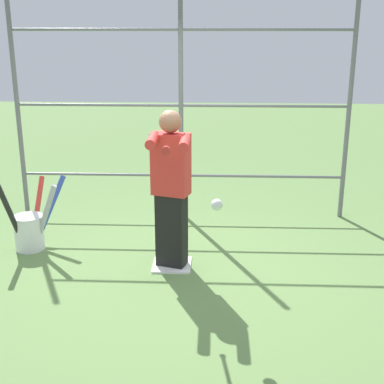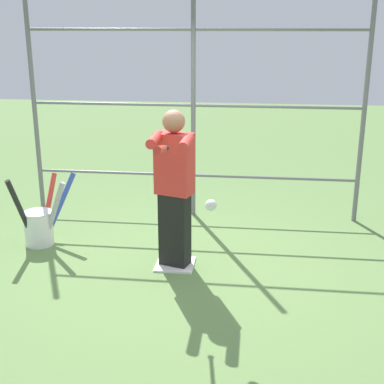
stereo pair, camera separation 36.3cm
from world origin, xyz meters
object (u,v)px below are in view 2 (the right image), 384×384
object	(u,v)px
baseball_bat_swinging	(161,150)
bat_bucket	(40,224)
batter	(174,185)
softball_in_flight	(211,205)

from	to	relation	value
baseball_bat_swinging	bat_bucket	size ratio (longest dim) A/B	0.97
batter	bat_bucket	size ratio (longest dim) A/B	1.82
bat_bucket	softball_in_flight	bearing A→B (deg)	145.99
bat_bucket	batter	bearing A→B (deg)	166.24
batter	softball_in_flight	xyz separation A→B (m)	(-0.46, 1.01, 0.15)
softball_in_flight	bat_bucket	distance (m)	2.64
baseball_bat_swinging	bat_bucket	bearing A→B (deg)	-38.70
batter	bat_bucket	bearing A→B (deg)	-13.76
softball_in_flight	baseball_bat_swinging	bearing A→B (deg)	-9.33
batter	baseball_bat_swinging	bearing A→B (deg)	92.80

